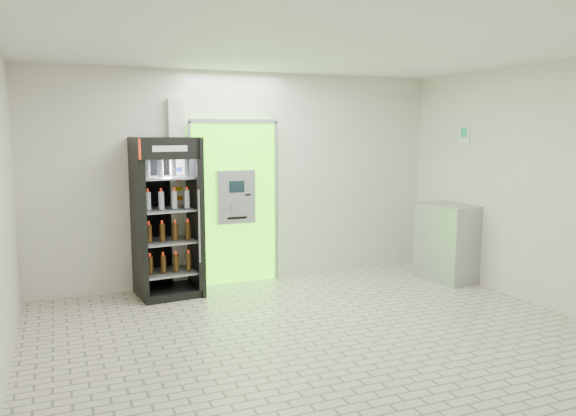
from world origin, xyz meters
TOP-DOWN VIEW (x-y plane):
  - ground at (0.00, 0.00)m, footprint 6.00×6.00m
  - room_shell at (0.00, 0.00)m, footprint 6.00×6.00m
  - atm_assembly at (-0.20, 2.41)m, footprint 1.30×0.24m
  - pillar at (-0.98, 2.45)m, footprint 0.22×0.11m
  - beverage_cooler at (-1.20, 2.15)m, footprint 0.85×0.79m
  - steel_cabinet at (2.71, 1.34)m, footprint 0.67×0.90m
  - exit_sign at (2.99, 1.40)m, footprint 0.02×0.22m

SIDE VIEW (x-z plane):
  - ground at x=0.00m, z-range 0.00..0.00m
  - steel_cabinet at x=2.71m, z-range 0.00..1.11m
  - beverage_cooler at x=-1.20m, z-range -0.04..2.05m
  - atm_assembly at x=-0.20m, z-range 0.01..2.34m
  - pillar at x=-0.98m, z-range 0.00..2.60m
  - room_shell at x=0.00m, z-range -1.16..4.84m
  - exit_sign at x=2.99m, z-range 1.99..2.25m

